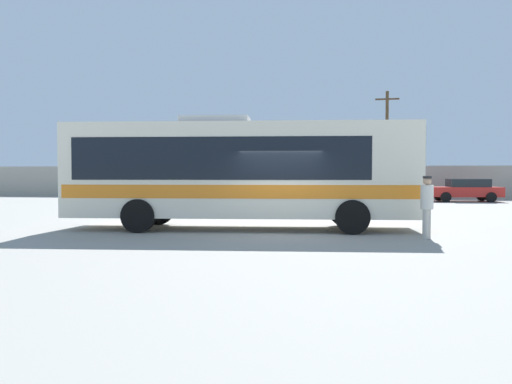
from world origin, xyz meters
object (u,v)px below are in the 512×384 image
object	(u,v)px
coach_bus_cream_orange	(237,170)
parked_car_second_grey	(282,188)
roadside_tree_left	(183,144)
parked_car_rightmost_red	(465,190)
parked_car_third_silver	(362,188)
utility_pole_near	(387,142)
parked_car_leftmost_red	(188,188)
attendant_by_bus_door	(427,203)
roadside_tree_midleft	(286,145)

from	to	relation	value
coach_bus_cream_orange	parked_car_second_grey	size ratio (longest dim) A/B	2.71
coach_bus_cream_orange	roadside_tree_left	size ratio (longest dim) A/B	2.00
parked_car_rightmost_red	parked_car_third_silver	bearing A→B (deg)	177.43
parked_car_rightmost_red	roadside_tree_left	bearing A→B (deg)	164.46
parked_car_third_silver	roadside_tree_left	bearing A→B (deg)	158.85
parked_car_second_grey	utility_pole_near	distance (m)	9.88
parked_car_leftmost_red	utility_pole_near	size ratio (longest dim) A/B	0.58
attendant_by_bus_door	parked_car_third_silver	xyz separation A→B (m)	(-0.66, 20.23, -0.18)
parked_car_rightmost_red	roadside_tree_midleft	distance (m)	16.54
parked_car_third_silver	roadside_tree_midleft	size ratio (longest dim) A/B	0.78
parked_car_second_grey	parked_car_third_silver	size ratio (longest dim) A/B	0.90
coach_bus_cream_orange	roadside_tree_midleft	bearing A→B (deg)	91.97
parked_car_second_grey	parked_car_third_silver	bearing A→B (deg)	-2.94
parked_car_rightmost_red	roadside_tree_midleft	xyz separation A→B (m)	(-12.50, 10.24, 3.53)
utility_pole_near	parked_car_third_silver	bearing A→B (deg)	-111.04
roadside_tree_left	parked_car_leftmost_red	bearing A→B (deg)	-69.75
roadside_tree_left	parked_car_rightmost_red	bearing A→B (deg)	-15.54
parked_car_third_silver	attendant_by_bus_door	bearing A→B (deg)	-88.14
utility_pole_near	roadside_tree_midleft	size ratio (longest dim) A/B	1.36
parked_car_rightmost_red	roadside_tree_midleft	world-z (taller)	roadside_tree_midleft
roadside_tree_left	roadside_tree_midleft	bearing A→B (deg)	29.60
parked_car_second_grey	parked_car_third_silver	world-z (taller)	parked_car_third_silver
utility_pole_near	roadside_tree_left	bearing A→B (deg)	-179.17
attendant_by_bus_door	parked_car_rightmost_red	xyz separation A→B (m)	(5.86, 19.94, -0.22)
roadside_tree_midleft	coach_bus_cream_orange	bearing A→B (deg)	-88.03
attendant_by_bus_door	utility_pole_near	distance (m)	26.12
attendant_by_bus_door	utility_pole_near	xyz separation A→B (m)	(1.51, 25.88, 3.23)
parked_car_rightmost_red	utility_pole_near	bearing A→B (deg)	126.25
parked_car_leftmost_red	parked_car_second_grey	xyz separation A→B (m)	(6.69, 0.04, -0.03)
parked_car_leftmost_red	roadside_tree_left	bearing A→B (deg)	110.25
parked_car_second_grey	roadside_tree_midleft	distance (m)	10.31
parked_car_third_silver	roadside_tree_left	size ratio (longest dim) A/B	0.81
roadside_tree_midleft	parked_car_rightmost_red	bearing A→B (deg)	-39.34
parked_car_second_grey	coach_bus_cream_orange	bearing A→B (deg)	-88.84
parked_car_second_grey	parked_car_third_silver	distance (m)	5.39
parked_car_leftmost_red	parked_car_third_silver	bearing A→B (deg)	-1.13
parked_car_rightmost_red	attendant_by_bus_door	bearing A→B (deg)	-106.38
parked_car_third_silver	parked_car_rightmost_red	xyz separation A→B (m)	(6.52, -0.29, -0.04)
parked_car_rightmost_red	utility_pole_near	xyz separation A→B (m)	(-4.35, 5.93, 3.45)
coach_bus_cream_orange	utility_pole_near	world-z (taller)	utility_pole_near
parked_car_leftmost_red	roadside_tree_midleft	xyz separation A→B (m)	(6.09, 9.71, 3.50)
parked_car_second_grey	utility_pole_near	world-z (taller)	utility_pole_near
parked_car_second_grey	parked_car_rightmost_red	size ratio (longest dim) A/B	0.93
coach_bus_cream_orange	parked_car_leftmost_red	bearing A→B (deg)	110.70
attendant_by_bus_door	coach_bus_cream_orange	bearing A→B (deg)	162.56
roadside_tree_midleft	parked_car_leftmost_red	bearing A→B (deg)	-122.09
utility_pole_near	parked_car_rightmost_red	bearing A→B (deg)	-53.75
utility_pole_near	roadside_tree_midleft	bearing A→B (deg)	152.12
coach_bus_cream_orange	parked_car_leftmost_red	size ratio (longest dim) A/B	2.44
utility_pole_near	attendant_by_bus_door	bearing A→B (deg)	-93.35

